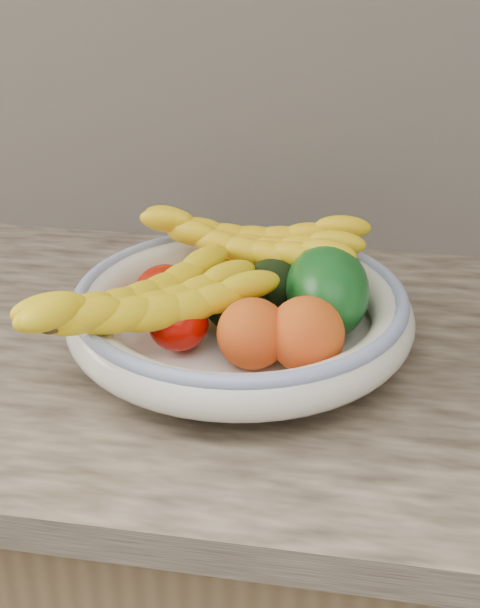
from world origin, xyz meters
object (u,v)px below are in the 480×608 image
green_mango (327,290)px  banana_bunch_back (249,248)px  fruit_bowl (240,313)px  banana_bunch_front (146,310)px

green_mango → banana_bunch_back: (-0.10, 0.07, 0.01)m
fruit_bowl → green_mango: size_ratio=2.80×
green_mango → banana_bunch_back: green_mango is taller
fruit_bowl → green_mango: 0.10m
banana_bunch_front → banana_bunch_back: bearing=15.8°
fruit_bowl → banana_bunch_back: 0.10m
fruit_bowl → banana_bunch_front: size_ratio=1.28×
banana_bunch_back → banana_bunch_front: (-0.08, -0.17, -0.01)m
fruit_bowl → banana_bunch_front: banana_bunch_front is taller
banana_bunch_back → fruit_bowl: bearing=-78.6°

